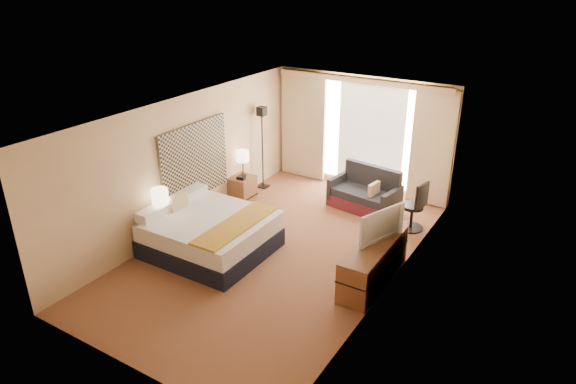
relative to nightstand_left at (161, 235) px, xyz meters
The scene contains 21 objects.
floor 2.16m from the nightstand_left, 29.31° to the left, with size 4.20×7.00×0.02m, color #5D231A.
ceiling 3.16m from the nightstand_left, 29.31° to the left, with size 4.20×7.00×0.02m, color silver.
wall_back 5.02m from the nightstand_left, 67.66° to the left, with size 4.20×0.02×2.60m, color #E3C58A.
wall_front 3.25m from the nightstand_left, 52.65° to the right, with size 4.20×0.02×2.60m, color #E3C58A.
wall_left 1.49m from the nightstand_left, 102.36° to the left, with size 0.02×7.00×2.60m, color #E3C58A.
wall_right 4.23m from the nightstand_left, 14.81° to the left, with size 0.02×7.00×2.60m, color #E3C58A.
headboard 1.62m from the nightstand_left, 98.64° to the left, with size 0.06×1.85×1.50m, color black.
nightstand_left is the anchor object (origin of this frame).
nightstand_right 2.50m from the nightstand_left, 90.00° to the left, with size 0.45×0.52×0.55m, color brown.
media_dresser 3.85m from the nightstand_left, 15.84° to the left, with size 0.50×1.80×0.70m, color brown.
window 5.10m from the nightstand_left, 64.87° to the left, with size 2.30×0.02×2.30m, color white.
curtains 4.95m from the nightstand_left, 67.18° to the left, with size 4.12×0.19×2.56m.
bed 0.91m from the nightstand_left, 26.30° to the left, with size 2.03×1.85×0.98m.
loveseat 4.32m from the nightstand_left, 55.15° to the left, with size 1.53×0.97×0.89m.
floor_lamp 3.52m from the nightstand_left, 90.51° to the left, with size 0.24×0.24×1.92m.
desk_chair 4.83m from the nightstand_left, 40.50° to the left, with size 0.49×0.49×1.01m.
lamp_left 0.76m from the nightstand_left, 69.86° to the left, with size 0.30×0.30×0.63m.
lamp_right 2.66m from the nightstand_left, 90.26° to the left, with size 0.28×0.28×0.58m.
tissue_box 0.33m from the nightstand_left, 82.53° to the left, with size 0.11×0.11×0.10m, color #99BFED.
telephone 2.42m from the nightstand_left, 88.68° to the left, with size 0.17×0.13×0.07m, color black.
television 3.91m from the nightstand_left, 18.48° to the left, with size 0.96×0.13×0.55m, color black.
Camera 1 is at (4.38, -6.84, 4.77)m, focal length 32.00 mm.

